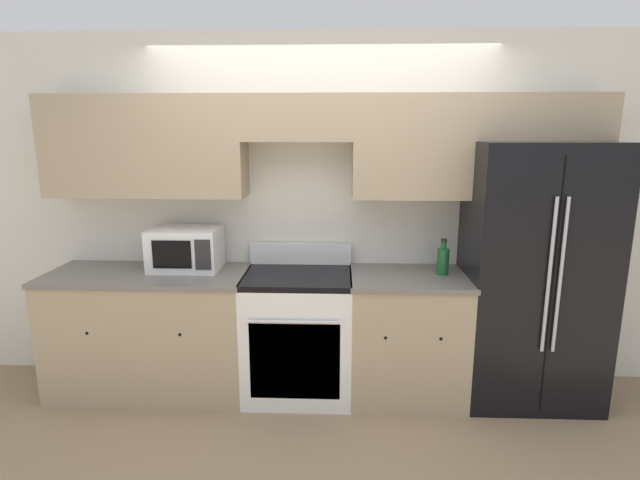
{
  "coord_description": "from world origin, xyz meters",
  "views": [
    {
      "loc": [
        0.13,
        -3.09,
        1.91
      ],
      "look_at": [
        0.0,
        0.31,
        1.16
      ],
      "focal_mm": 28.0,
      "sensor_mm": 36.0,
      "label": 1
    }
  ],
  "objects_px": {
    "refrigerator": "(532,274)",
    "microwave": "(186,249)",
    "bottle": "(443,260)",
    "oven_range": "(298,333)"
  },
  "relations": [
    {
      "from": "refrigerator",
      "to": "microwave",
      "type": "xyz_separation_m",
      "value": [
        -2.48,
        0.07,
        0.14
      ]
    },
    {
      "from": "refrigerator",
      "to": "bottle",
      "type": "bearing_deg",
      "value": 179.25
    },
    {
      "from": "refrigerator",
      "to": "bottle",
      "type": "distance_m",
      "value": 0.63
    },
    {
      "from": "oven_range",
      "to": "refrigerator",
      "type": "bearing_deg",
      "value": 1.16
    },
    {
      "from": "oven_range",
      "to": "bottle",
      "type": "distance_m",
      "value": 1.17
    },
    {
      "from": "oven_range",
      "to": "bottle",
      "type": "bearing_deg",
      "value": 2.32
    },
    {
      "from": "refrigerator",
      "to": "bottle",
      "type": "height_order",
      "value": "refrigerator"
    },
    {
      "from": "bottle",
      "to": "microwave",
      "type": "bearing_deg",
      "value": 178.13
    },
    {
      "from": "microwave",
      "to": "bottle",
      "type": "xyz_separation_m",
      "value": [
        1.86,
        -0.06,
        -0.05
      ]
    },
    {
      "from": "oven_range",
      "to": "bottle",
      "type": "height_order",
      "value": "bottle"
    }
  ]
}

